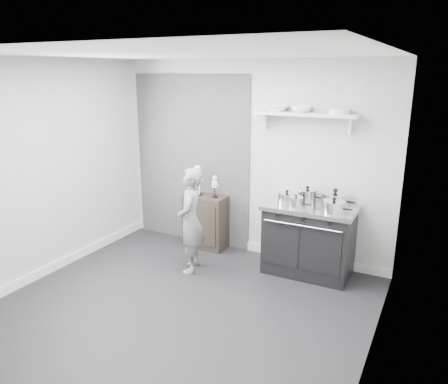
% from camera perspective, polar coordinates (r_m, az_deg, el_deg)
% --- Properties ---
extents(ground, '(4.00, 4.00, 0.00)m').
position_cam_1_polar(ground, '(5.08, -5.43, -14.56)').
color(ground, black).
rests_on(ground, ground).
extents(room_shell, '(4.02, 3.62, 2.71)m').
position_cam_1_polar(room_shell, '(4.65, -5.88, 4.30)').
color(room_shell, '#A7A7A4').
rests_on(room_shell, ground).
extents(wall_shelf, '(1.30, 0.26, 0.24)m').
position_cam_1_polar(wall_shelf, '(5.61, 10.59, 9.86)').
color(wall_shelf, silver).
rests_on(wall_shelf, room_shell).
extents(stove, '(1.14, 0.71, 0.91)m').
position_cam_1_polar(stove, '(5.73, 11.04, -6.04)').
color(stove, black).
rests_on(stove, ground).
extents(side_cabinet, '(0.61, 0.35, 0.79)m').
position_cam_1_polar(side_cabinet, '(6.45, -2.36, -3.88)').
color(side_cabinet, black).
rests_on(side_cabinet, ground).
extents(child, '(0.49, 0.59, 1.37)m').
position_cam_1_polar(child, '(5.62, -4.38, -3.73)').
color(child, slate).
rests_on(child, ground).
extents(pot_front_left, '(0.32, 0.23, 0.18)m').
position_cam_1_polar(pot_front_left, '(5.58, 8.21, -0.79)').
color(pot_front_left, silver).
rests_on(pot_front_left, stove).
extents(pot_back_left, '(0.35, 0.26, 0.22)m').
position_cam_1_polar(pot_back_left, '(5.69, 10.83, -0.44)').
color(pot_back_left, silver).
rests_on(pot_back_left, stove).
extents(pot_back_right, '(0.42, 0.34, 0.23)m').
position_cam_1_polar(pot_back_right, '(5.59, 14.27, -0.94)').
color(pot_back_right, silver).
rests_on(pot_back_right, stove).
extents(pot_front_right, '(0.35, 0.26, 0.20)m').
position_cam_1_polar(pot_front_right, '(5.32, 14.14, -1.90)').
color(pot_front_right, silver).
rests_on(pot_front_right, stove).
extents(pot_front_center, '(0.27, 0.18, 0.17)m').
position_cam_1_polar(pot_front_center, '(5.43, 9.38, -1.34)').
color(pot_front_center, silver).
rests_on(pot_front_center, stove).
extents(skeleton_full, '(0.14, 0.09, 0.51)m').
position_cam_1_polar(skeleton_full, '(6.33, -3.45, 1.88)').
color(skeleton_full, silver).
rests_on(skeleton_full, side_cabinet).
extents(skeleton_torso, '(0.10, 0.07, 0.36)m').
position_cam_1_polar(skeleton_torso, '(6.21, -1.22, 0.93)').
color(skeleton_torso, silver).
rests_on(skeleton_torso, side_cabinet).
extents(bowl_large, '(0.29, 0.29, 0.07)m').
position_cam_1_polar(bowl_large, '(5.72, 6.96, 10.78)').
color(bowl_large, white).
rests_on(bowl_large, wall_shelf).
extents(bowl_small, '(0.25, 0.25, 0.08)m').
position_cam_1_polar(bowl_small, '(5.61, 10.06, 10.62)').
color(bowl_small, white).
rests_on(bowl_small, wall_shelf).
extents(plate_stack, '(0.24, 0.24, 0.06)m').
position_cam_1_polar(plate_stack, '(5.49, 14.84, 10.14)').
color(plate_stack, white).
rests_on(plate_stack, wall_shelf).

